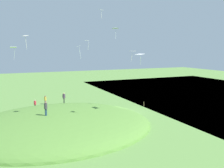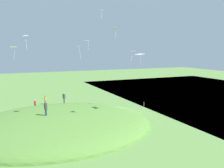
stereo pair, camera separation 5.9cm
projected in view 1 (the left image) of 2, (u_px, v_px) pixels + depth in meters
name	position (u px, v px, depth m)	size (l,w,h in m)	color
ground_plane	(126.00, 113.00, 39.10)	(160.00, 160.00, 0.00)	#639044
grass_hill	(59.00, 127.00, 32.07)	(25.48, 21.57, 4.37)	#5B8C3A
person_watching_kites	(46.00, 107.00, 29.54)	(0.51, 0.51, 1.81)	#1D374D
person_near_shore	(64.00, 97.00, 38.92)	(0.58, 0.58, 1.73)	black
person_on_hilltop	(45.00, 99.00, 40.56)	(0.50, 0.50, 1.65)	#21284B
person_with_child	(35.00, 103.00, 40.70)	(0.54, 0.54, 1.57)	#402B2D
kite_0	(13.00, 48.00, 34.77)	(0.93, 0.74, 1.95)	white
kite_1	(140.00, 55.00, 30.91)	(1.03, 1.32, 1.49)	white
kite_2	(79.00, 47.00, 35.69)	(0.70, 0.85, 2.00)	white
kite_4	(132.00, 51.00, 35.72)	(1.11, 1.37, 1.51)	white
kite_5	(87.00, 41.00, 40.23)	(0.80, 0.76, 1.68)	silver
kite_6	(115.00, 29.00, 39.05)	(1.24, 1.08, 1.72)	white
kite_7	(25.00, 37.00, 32.48)	(0.90, 0.94, 1.93)	#F1E6CF
kite_8	(101.00, 10.00, 32.16)	(0.79, 0.69, 1.23)	white
mooring_post	(144.00, 104.00, 43.50)	(0.14, 0.14, 0.87)	brown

